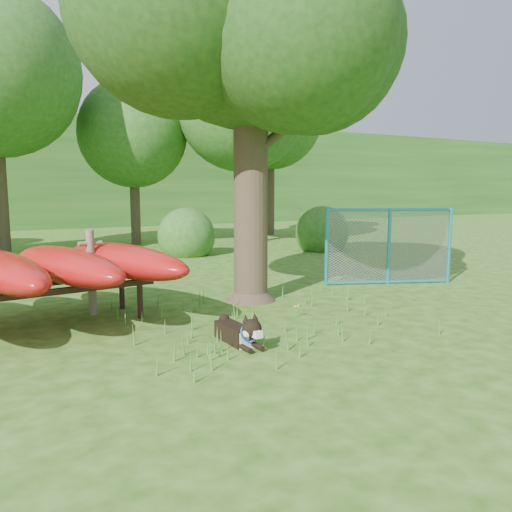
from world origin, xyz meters
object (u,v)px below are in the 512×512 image
kayak_rack (35,268)px  fence_section (389,246)px  husky_dog (240,332)px  oak_tree (247,8)px

kayak_rack → fence_section: bearing=-6.6°
husky_dog → fence_section: (4.79, 2.29, 0.66)m
kayak_rack → fence_section: (7.06, 0.05, -0.06)m
oak_tree → husky_dog: size_ratio=6.97×
husky_dog → fence_section: 5.35m
oak_tree → kayak_rack: size_ratio=1.82×
kayak_rack → husky_dog: size_ratio=3.83×
oak_tree → kayak_rack: (-3.64, -0.12, -4.28)m
fence_section → oak_tree: bearing=-158.9°
kayak_rack → husky_dog: (2.27, -2.24, -0.72)m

